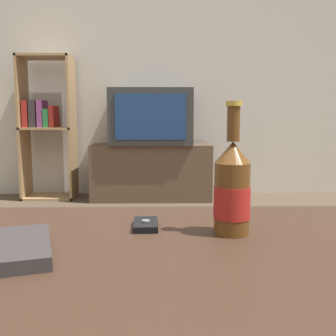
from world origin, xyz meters
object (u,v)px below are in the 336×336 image
(table_book, at_px, (7,249))
(television, at_px, (151,117))
(beer_bottle, at_px, (232,189))
(tv_stand, at_px, (151,172))
(cell_phone, at_px, (146,225))
(bookshelf, at_px, (46,124))

(table_book, bearing_deg, television, 68.53)
(beer_bottle, xyz_separation_m, table_book, (-0.42, -0.12, -0.08))
(tv_stand, distance_m, beer_bottle, 2.68)
(television, relative_size, cell_phone, 7.39)
(tv_stand, relative_size, cell_phone, 10.95)
(bookshelf, distance_m, beer_bottle, 2.95)
(cell_phone, bearing_deg, beer_bottle, -16.49)
(television, distance_m, bookshelf, 0.94)
(cell_phone, distance_m, table_book, 0.29)
(tv_stand, height_order, cell_phone, cell_phone)
(television, xyz_separation_m, beer_bottle, (0.23, -2.65, -0.16))
(television, distance_m, cell_phone, 2.61)
(beer_bottle, xyz_separation_m, cell_phone, (-0.18, 0.05, -0.09))
(cell_phone, bearing_deg, tv_stand, 89.21)
(bookshelf, distance_m, table_book, 2.93)
(beer_bottle, bearing_deg, television, 94.87)
(tv_stand, bearing_deg, table_book, -93.94)
(television, xyz_separation_m, table_book, (-0.19, -2.77, -0.24))
(television, bearing_deg, table_book, -93.95)
(cell_phone, bearing_deg, table_book, -146.12)
(cell_phone, relative_size, table_book, 0.39)
(television, xyz_separation_m, cell_phone, (0.05, -2.60, -0.24))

